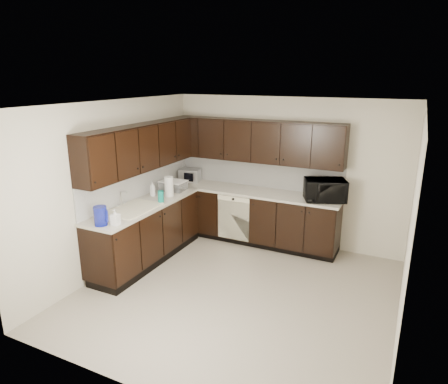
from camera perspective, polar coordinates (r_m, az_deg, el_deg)
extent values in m
plane|color=#A29886|center=(5.59, 1.85, -14.12)|extent=(4.00, 4.00, 0.00)
plane|color=white|center=(4.83, 2.13, 12.38)|extent=(4.00, 4.00, 0.00)
cube|color=beige|center=(6.88, 8.80, 2.86)|extent=(4.00, 0.02, 2.50)
cube|color=beige|center=(6.12, -15.37, 0.77)|extent=(0.02, 4.00, 2.50)
cube|color=beige|center=(4.68, 25.04, -5.04)|extent=(0.02, 4.00, 2.50)
cube|color=beige|center=(3.48, -11.85, -11.14)|extent=(4.00, 0.02, 2.50)
cube|color=black|center=(7.00, 3.86, -3.59)|extent=(3.00, 0.60, 0.90)
cube|color=black|center=(6.41, -11.04, -5.78)|extent=(0.60, 2.20, 0.90)
cube|color=black|center=(7.17, 3.89, -6.53)|extent=(3.00, 0.54, 0.10)
cube|color=black|center=(6.56, -10.64, -9.07)|extent=(0.54, 2.20, 0.10)
cube|color=#B9B3A2|center=(6.85, 3.93, 0.10)|extent=(3.03, 0.63, 0.04)
cube|color=#B9B3A2|center=(6.25, -11.28, -1.78)|extent=(0.63, 2.23, 0.04)
cube|color=white|center=(7.04, 4.86, 2.73)|extent=(3.00, 0.02, 0.48)
cube|color=white|center=(6.58, -11.85, 1.45)|extent=(0.02, 2.80, 0.48)
cube|color=black|center=(6.79, 4.50, 7.30)|extent=(3.00, 0.33, 0.70)
cube|color=black|center=(6.23, -11.96, 6.19)|extent=(0.33, 2.47, 0.70)
cube|color=beige|center=(6.80, 1.37, -3.70)|extent=(0.58, 0.02, 0.78)
cube|color=beige|center=(6.69, 1.38, -0.98)|extent=(0.58, 0.03, 0.08)
cylinder|color=black|center=(6.67, 1.32, -1.02)|extent=(0.04, 0.02, 0.04)
cube|color=beige|center=(6.01, -12.85, -2.38)|extent=(0.54, 0.82, 0.03)
cube|color=beige|center=(5.89, -14.00, -3.71)|extent=(0.42, 0.34, 0.16)
cube|color=beige|center=(6.19, -11.65, -2.60)|extent=(0.42, 0.34, 0.16)
cylinder|color=silver|center=(6.11, -14.54, -0.96)|extent=(0.03, 0.03, 0.26)
cylinder|color=silver|center=(6.04, -14.26, 0.06)|extent=(0.14, 0.02, 0.02)
cylinder|color=#B2B2B7|center=(5.88, -14.02, -3.44)|extent=(0.20, 0.20, 0.10)
imported|color=black|center=(6.41, 14.21, 0.26)|extent=(0.73, 0.63, 0.34)
imported|color=gray|center=(5.41, -15.27, -3.48)|extent=(0.10, 0.11, 0.22)
imported|color=gray|center=(6.57, -10.17, 0.45)|extent=(0.11, 0.11, 0.24)
cube|color=silver|center=(7.40, -4.89, 2.41)|extent=(0.42, 0.35, 0.23)
cube|color=silver|center=(6.87, -7.28, 0.91)|extent=(0.43, 0.34, 0.16)
cylinder|color=#111A9C|center=(5.46, -17.23, -3.28)|extent=(0.19, 0.19, 0.26)
cylinder|color=#0B7C6E|center=(6.19, -9.02, -0.72)|extent=(0.11, 0.11, 0.20)
cylinder|color=silver|center=(6.52, -7.86, 0.79)|extent=(0.15, 0.15, 0.32)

